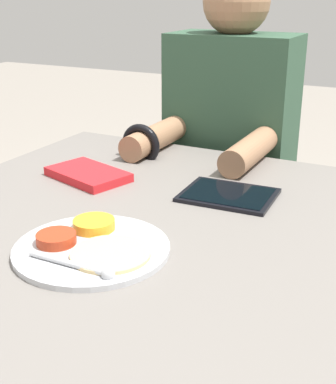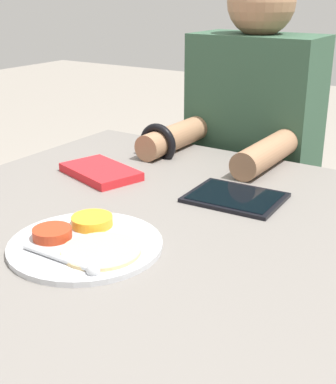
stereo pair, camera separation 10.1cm
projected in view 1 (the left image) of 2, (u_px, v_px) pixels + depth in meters
The scene contains 5 objects.
dining_table at pixel (146, 382), 1.14m from camera, with size 1.02×1.05×0.74m.
thali_tray at pixel (91, 246), 0.91m from camera, with size 0.27×0.27×0.03m.
red_notebook at pixel (88, 175), 1.26m from camera, with size 0.22×0.17×0.02m.
tablet_device at pixel (228, 195), 1.15m from camera, with size 0.20×0.16×0.01m.
person_diner at pixel (227, 188), 1.66m from camera, with size 0.37×0.47×1.22m.
Camera 1 is at (0.46, -0.80, 1.16)m, focal length 50.00 mm.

